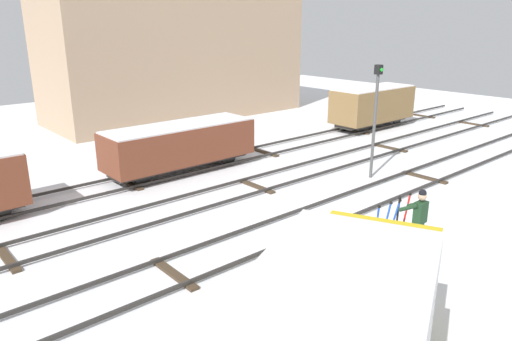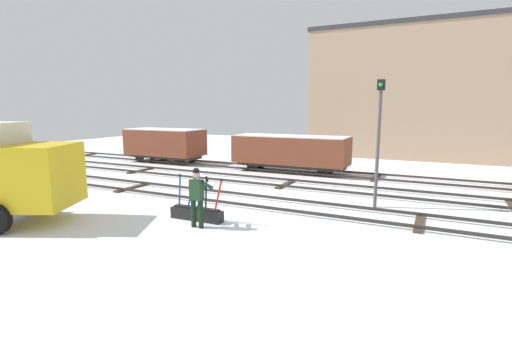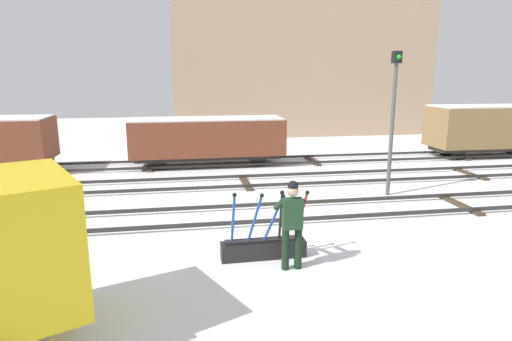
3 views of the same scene
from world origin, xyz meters
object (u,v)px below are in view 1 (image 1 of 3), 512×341
(freight_car_back_track, at_px, (180,144))
(signal_post, at_px, (375,112))
(switch_lever_frame, at_px, (388,240))
(freight_car_near_switch, at_px, (373,105))
(rail_worker, at_px, (419,216))

(freight_car_back_track, bearing_deg, signal_post, -46.47)
(signal_post, height_order, freight_car_back_track, signal_post)
(switch_lever_frame, height_order, signal_post, signal_post)
(signal_post, bearing_deg, freight_car_near_switch, 36.07)
(signal_post, xyz_separation_m, freight_car_back_track, (-5.43, 5.64, -1.51))
(switch_lever_frame, bearing_deg, freight_car_back_track, 92.46)
(freight_car_near_switch, bearing_deg, rail_worker, -138.68)
(freight_car_near_switch, bearing_deg, signal_post, -143.09)
(freight_car_back_track, relative_size, freight_car_near_switch, 1.17)
(freight_car_back_track, bearing_deg, freight_car_near_switch, -0.38)
(rail_worker, relative_size, freight_car_near_switch, 0.33)
(signal_post, relative_size, freight_car_back_track, 0.70)
(rail_worker, bearing_deg, switch_lever_frame, 126.02)
(switch_lever_frame, distance_m, rail_worker, 1.07)
(switch_lever_frame, bearing_deg, rail_worker, -53.98)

